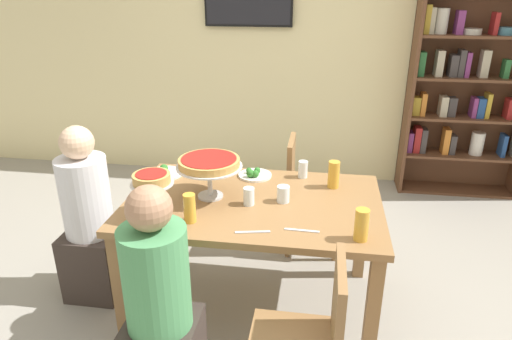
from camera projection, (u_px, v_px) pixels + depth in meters
name	position (u px, v px, depth m)	size (l,w,h in m)	color
ground_plane	(254.00, 303.00, 2.92)	(12.00, 12.00, 0.00)	gray
rear_partition	(288.00, 39.00, 4.39)	(8.00, 0.12, 2.80)	beige
dining_table	(253.00, 214.00, 2.67)	(1.48, 0.95, 0.74)	olive
bookshelf	(473.00, 72.00, 4.07)	(1.10, 0.30, 2.21)	brown
diner_near_left	(160.00, 316.00, 2.09)	(0.34, 0.34, 1.15)	#382D28
diner_head_west	(90.00, 226.00, 2.85)	(0.34, 0.34, 1.15)	#382D28
chair_near_right	(310.00, 338.00, 1.97)	(0.40, 0.40, 0.87)	olive
chair_far_right	(305.00, 189.00, 3.38)	(0.40, 0.40, 0.87)	olive
deep_dish_pizza_stand	(209.00, 164.00, 2.60)	(0.38, 0.38, 0.24)	silver
personal_pizza_stand	(152.00, 183.00, 2.39)	(0.23, 0.23, 0.25)	silver
salad_plate_near_diner	(164.00, 172.00, 2.98)	(0.24, 0.24, 0.07)	white
salad_plate_far_diner	(254.00, 174.00, 2.94)	(0.22, 0.22, 0.07)	white
beer_glass_amber_tall	(334.00, 175.00, 2.77)	(0.07, 0.07, 0.17)	gold
beer_glass_amber_short	(190.00, 208.00, 2.37)	(0.07, 0.07, 0.16)	gold
beer_glass_amber_spare	(362.00, 225.00, 2.20)	(0.07, 0.07, 0.17)	gold
water_glass_clear_near	(303.00, 169.00, 2.92)	(0.06, 0.06, 0.11)	white
water_glass_clear_far	(249.00, 196.00, 2.57)	(0.06, 0.06, 0.10)	white
water_glass_clear_spare	(283.00, 194.00, 2.60)	(0.07, 0.07, 0.10)	white
cutlery_fork_near	(302.00, 230.00, 2.31)	(0.18, 0.02, 0.01)	silver
cutlery_knife_near	(253.00, 232.00, 2.30)	(0.18, 0.02, 0.01)	silver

